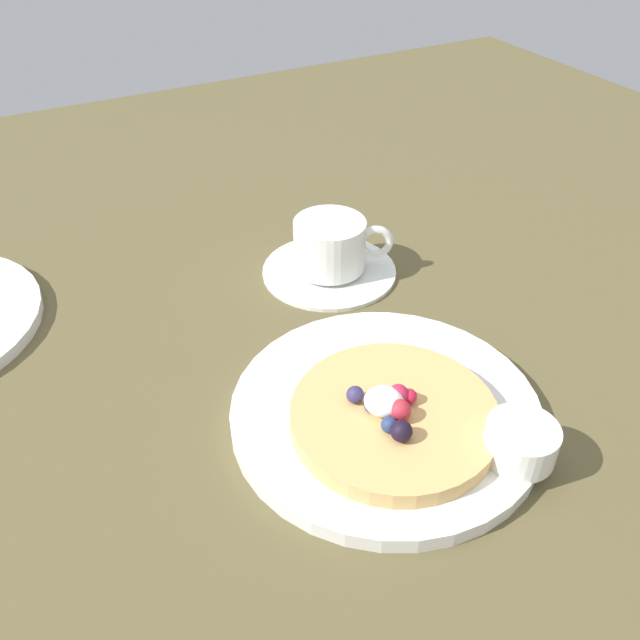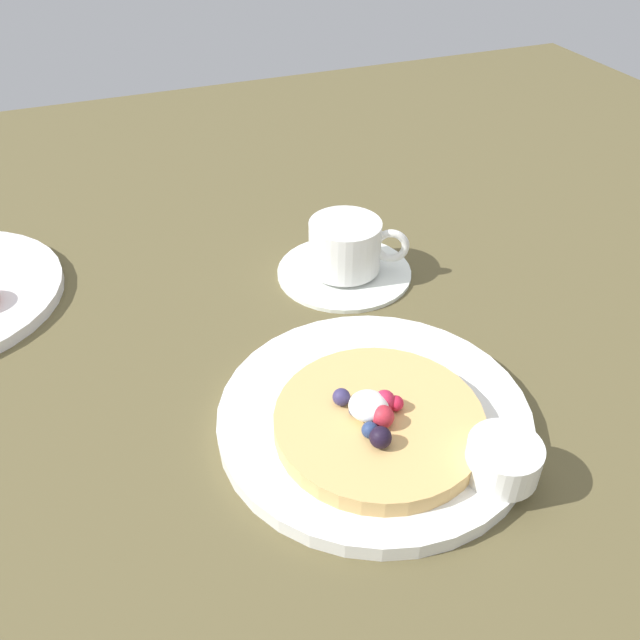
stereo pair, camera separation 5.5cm
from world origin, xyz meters
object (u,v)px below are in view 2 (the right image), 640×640
coffee_saucer (344,270)px  coffee_cup (346,245)px  pancake_plate (374,417)px  syrup_ramekin (503,459)px

coffee_saucer → coffee_cup: coffee_cup is taller
pancake_plate → syrup_ramekin: syrup_ramekin is taller
pancake_plate → coffee_cup: (6.41, 20.74, 2.93)cm
syrup_ramekin → coffee_saucer: 29.86cm
coffee_saucer → coffee_cup: size_ratio=1.45×
pancake_plate → syrup_ramekin: 10.89cm
syrup_ramekin → coffee_saucer: bearing=89.2°
pancake_plate → coffee_saucer: 21.74cm
syrup_ramekin → coffee_cup: bearing=88.9°
coffee_saucer → syrup_ramekin: bearing=-90.8°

